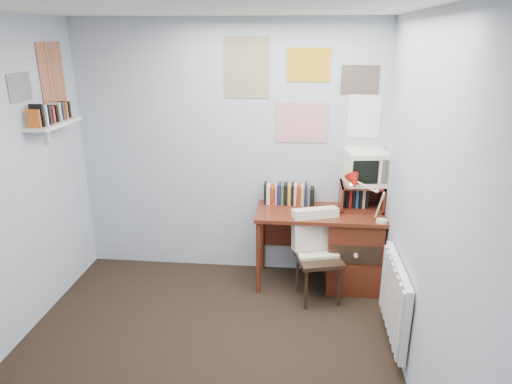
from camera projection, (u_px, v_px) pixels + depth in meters
ground at (194, 381)px, 3.24m from camera, size 3.50×3.50×0.00m
back_wall at (229, 152)px, 4.48m from camera, size 3.00×0.02×2.50m
right_wall at (434, 229)px, 2.70m from camera, size 0.02×3.50×2.50m
ceiling at (174, 2)px, 2.43m from camera, size 3.00×3.50×0.02m
desk at (346, 246)px, 4.40m from camera, size 1.20×0.55×0.76m
desk_chair at (319, 259)px, 4.13m from camera, size 0.51×0.50×0.82m
desk_lamp at (384, 203)px, 3.99m from camera, size 0.29×0.26×0.36m
tv_riser at (361, 196)px, 4.33m from camera, size 0.40×0.30×0.25m
crt_tv at (365, 166)px, 4.25m from camera, size 0.40×0.38×0.34m
book_row at (295, 193)px, 4.46m from camera, size 0.60×0.14×0.22m
radiator at (395, 299)px, 3.49m from camera, size 0.09×0.80×0.60m
wall_shelf at (54, 124)px, 3.88m from camera, size 0.20×0.62×0.24m
posters_back at (302, 90)px, 4.22m from camera, size 1.20×0.01×0.90m
posters_left at (36, 78)px, 3.77m from camera, size 0.01×0.70×0.60m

